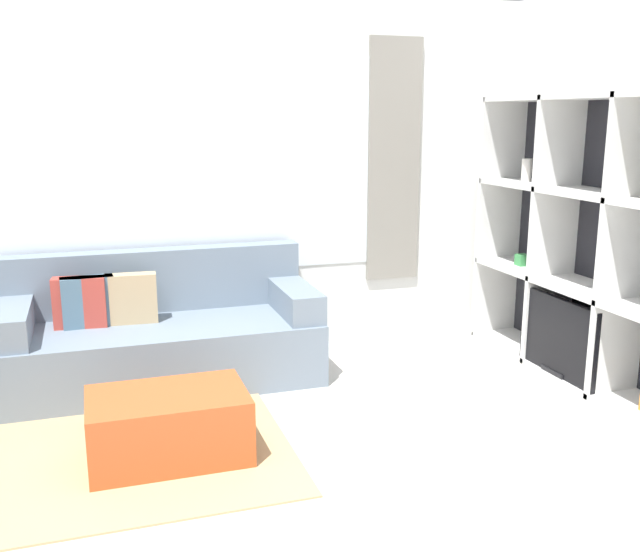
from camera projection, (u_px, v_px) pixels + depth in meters
name	position (u px, v px, depth m)	size (l,w,h in m)	color
wall_back	(179.00, 178.00, 5.22)	(6.72, 0.11, 2.70)	white
area_rug	(29.00, 463.00, 3.78)	(2.76, 1.61, 0.01)	tan
shelving_unit	(591.00, 246.00, 4.85)	(0.41, 2.23, 1.95)	#232328
couch_main	(159.00, 336.00, 4.94)	(2.11, 0.89, 0.87)	slate
ottoman	(168.00, 426.00, 3.81)	(0.83, 0.54, 0.37)	#B74C23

